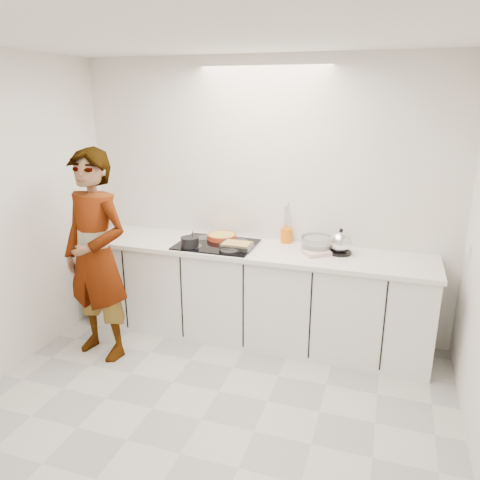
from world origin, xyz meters
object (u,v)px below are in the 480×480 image
(hob, at_px, (217,244))
(cook, at_px, (96,257))
(tart_dish, at_px, (222,236))
(baking_dish, at_px, (237,245))
(saucepan, at_px, (190,242))
(utensil_crock, at_px, (286,235))
(mixing_bowl, at_px, (317,244))
(kettle, at_px, (340,243))

(hob, bearing_deg, cook, -142.08)
(hob, distance_m, tart_dish, 0.16)
(tart_dish, height_order, baking_dish, baking_dish)
(baking_dish, bearing_deg, tart_dish, 135.24)
(cook, bearing_deg, tart_dish, 55.41)
(saucepan, xyz_separation_m, utensil_crock, (0.80, 0.45, 0.01))
(saucepan, relative_size, mixing_bowl, 0.58)
(hob, distance_m, mixing_bowl, 0.93)
(tart_dish, distance_m, saucepan, 0.38)
(hob, distance_m, kettle, 1.13)
(baking_dish, xyz_separation_m, cook, (-1.08, -0.59, -0.03))
(tart_dish, height_order, kettle, kettle)
(hob, bearing_deg, mixing_bowl, 7.82)
(baking_dish, bearing_deg, kettle, 11.32)
(saucepan, bearing_deg, hob, 40.39)
(tart_dish, xyz_separation_m, baking_dish, (0.23, -0.23, 0.00))
(tart_dish, distance_m, kettle, 1.13)
(kettle, bearing_deg, utensil_crock, 161.10)
(baking_dish, distance_m, mixing_bowl, 0.72)
(saucepan, distance_m, kettle, 1.35)
(mixing_bowl, distance_m, utensil_crock, 0.35)
(kettle, distance_m, utensil_crock, 0.55)
(saucepan, height_order, kettle, kettle)
(hob, xyz_separation_m, tart_dish, (-0.01, 0.15, 0.03))
(hob, height_order, utensil_crock, utensil_crock)
(baking_dish, distance_m, kettle, 0.92)
(baking_dish, relative_size, cook, 0.15)
(baking_dish, height_order, utensil_crock, utensil_crock)
(baking_dish, distance_m, utensil_crock, 0.52)
(utensil_crock, bearing_deg, mixing_bowl, -26.66)
(saucepan, height_order, mixing_bowl, saucepan)
(tart_dish, xyz_separation_m, saucepan, (-0.19, -0.32, 0.02))
(baking_dish, distance_m, cook, 1.23)
(saucepan, height_order, cook, cook)
(tart_dish, height_order, cook, cook)
(baking_dish, relative_size, utensil_crock, 1.94)
(baking_dish, xyz_separation_m, utensil_crock, (0.38, 0.36, 0.03))
(saucepan, height_order, utensil_crock, saucepan)
(tart_dish, bearing_deg, baking_dish, -44.76)
(hob, relative_size, utensil_crock, 5.18)
(cook, bearing_deg, saucepan, 48.52)
(mixing_bowl, height_order, utensil_crock, utensil_crock)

